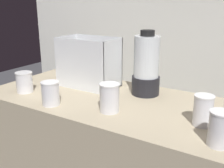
{
  "coord_description": "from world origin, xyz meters",
  "views": [
    {
      "loc": [
        0.69,
        -1.13,
        1.39
      ],
      "look_at": [
        0.0,
        0.0,
        0.98
      ],
      "focal_mm": 42.79,
      "sensor_mm": 36.0,
      "label": 1
    }
  ],
  "objects_px": {
    "juice_cup_orange_far_left": "(24,83)",
    "juice_cup_orange_middle": "(109,99)",
    "carrot_display_bin": "(91,71)",
    "juice_cup_pomegranate_far_right": "(220,131)",
    "juice_cup_beet_right": "(203,111)",
    "blender_pitcher": "(146,67)",
    "juice_cup_orange_left": "(51,95)"
  },
  "relations": [
    {
      "from": "blender_pitcher",
      "to": "juice_cup_orange_middle",
      "type": "relative_size",
      "value": 2.59
    },
    {
      "from": "juice_cup_orange_middle",
      "to": "juice_cup_pomegranate_far_right",
      "type": "distance_m",
      "value": 0.5
    },
    {
      "from": "carrot_display_bin",
      "to": "juice_cup_beet_right",
      "type": "relative_size",
      "value": 2.64
    },
    {
      "from": "carrot_display_bin",
      "to": "juice_cup_orange_far_left",
      "type": "xyz_separation_m",
      "value": [
        -0.25,
        -0.28,
        -0.04
      ]
    },
    {
      "from": "juice_cup_orange_far_left",
      "to": "blender_pitcher",
      "type": "bearing_deg",
      "value": 28.69
    },
    {
      "from": "juice_cup_orange_far_left",
      "to": "juice_cup_beet_right",
      "type": "bearing_deg",
      "value": 5.49
    },
    {
      "from": "juice_cup_orange_far_left",
      "to": "juice_cup_pomegranate_far_right",
      "type": "distance_m",
      "value": 1.05
    },
    {
      "from": "carrot_display_bin",
      "to": "juice_cup_orange_far_left",
      "type": "height_order",
      "value": "carrot_display_bin"
    },
    {
      "from": "carrot_display_bin",
      "to": "juice_cup_beet_right",
      "type": "height_order",
      "value": "carrot_display_bin"
    },
    {
      "from": "juice_cup_orange_left",
      "to": "juice_cup_orange_middle",
      "type": "relative_size",
      "value": 0.88
    },
    {
      "from": "carrot_display_bin",
      "to": "juice_cup_orange_middle",
      "type": "height_order",
      "value": "carrot_display_bin"
    },
    {
      "from": "juice_cup_beet_right",
      "to": "juice_cup_orange_left",
      "type": "bearing_deg",
      "value": -167.23
    },
    {
      "from": "juice_cup_orange_far_left",
      "to": "juice_cup_orange_middle",
      "type": "distance_m",
      "value": 0.55
    },
    {
      "from": "juice_cup_orange_middle",
      "to": "juice_cup_beet_right",
      "type": "distance_m",
      "value": 0.41
    },
    {
      "from": "blender_pitcher",
      "to": "juice_cup_orange_far_left",
      "type": "distance_m",
      "value": 0.68
    },
    {
      "from": "juice_cup_orange_far_left",
      "to": "juice_cup_pomegranate_far_right",
      "type": "xyz_separation_m",
      "value": [
        1.05,
        -0.04,
        0.0
      ]
    },
    {
      "from": "juice_cup_beet_right",
      "to": "juice_cup_pomegranate_far_right",
      "type": "distance_m",
      "value": 0.16
    },
    {
      "from": "carrot_display_bin",
      "to": "juice_cup_orange_left",
      "type": "relative_size",
      "value": 2.91
    },
    {
      "from": "carrot_display_bin",
      "to": "juice_cup_orange_left",
      "type": "height_order",
      "value": "carrot_display_bin"
    },
    {
      "from": "carrot_display_bin",
      "to": "juice_cup_beet_right",
      "type": "xyz_separation_m",
      "value": [
        0.7,
        -0.19,
        -0.03
      ]
    },
    {
      "from": "blender_pitcher",
      "to": "juice_cup_orange_far_left",
      "type": "xyz_separation_m",
      "value": [
        -0.59,
        -0.32,
        -0.1
      ]
    },
    {
      "from": "juice_cup_orange_far_left",
      "to": "juice_cup_pomegranate_far_right",
      "type": "bearing_deg",
      "value": -2.31
    },
    {
      "from": "juice_cup_orange_middle",
      "to": "juice_cup_pomegranate_far_right",
      "type": "relative_size",
      "value": 1.04
    },
    {
      "from": "juice_cup_pomegranate_far_right",
      "to": "juice_cup_beet_right",
      "type": "bearing_deg",
      "value": 124.11
    },
    {
      "from": "juice_cup_orange_far_left",
      "to": "juice_cup_beet_right",
      "type": "relative_size",
      "value": 0.88
    },
    {
      "from": "juice_cup_beet_right",
      "to": "blender_pitcher",
      "type": "bearing_deg",
      "value": 147.37
    },
    {
      "from": "juice_cup_beet_right",
      "to": "juice_cup_pomegranate_far_right",
      "type": "height_order",
      "value": "same"
    },
    {
      "from": "juice_cup_orange_left",
      "to": "juice_cup_beet_right",
      "type": "distance_m",
      "value": 0.71
    },
    {
      "from": "carrot_display_bin",
      "to": "juice_cup_pomegranate_far_right",
      "type": "relative_size",
      "value": 2.65
    },
    {
      "from": "juice_cup_beet_right",
      "to": "juice_cup_orange_far_left",
      "type": "bearing_deg",
      "value": -174.51
    },
    {
      "from": "juice_cup_orange_far_left",
      "to": "carrot_display_bin",
      "type": "bearing_deg",
      "value": 48.17
    },
    {
      "from": "juice_cup_orange_far_left",
      "to": "juice_cup_pomegranate_far_right",
      "type": "height_order",
      "value": "juice_cup_pomegranate_far_right"
    }
  ]
}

